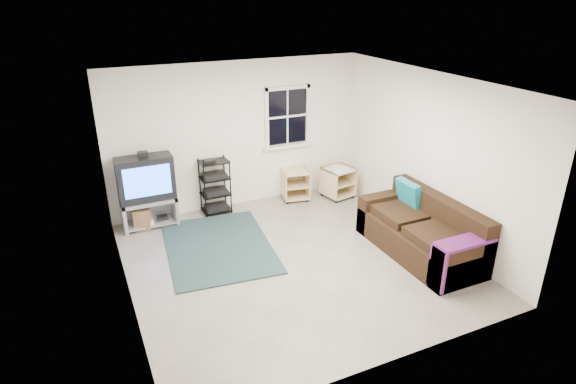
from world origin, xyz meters
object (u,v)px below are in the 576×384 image
tv_unit (146,186)px  av_rack (215,190)px  side_table_left (295,183)px  sofa (422,233)px  side_table_right (337,180)px

tv_unit → av_rack: bearing=2.2°
side_table_left → sofa: size_ratio=0.27×
tv_unit → av_rack: tv_unit is taller
tv_unit → side_table_right: size_ratio=2.16×
side_table_left → tv_unit: bearing=-179.5°
side_table_left → sofa: (0.84, -2.66, 0.03)m
tv_unit → side_table_right: bearing=-4.1°
side_table_left → side_table_right: size_ratio=0.93×
side_table_right → av_rack: bearing=172.8°
av_rack → sofa: bearing=-48.3°
side_table_left → sofa: bearing=-72.4°
av_rack → sofa: size_ratio=0.48×
tv_unit → side_table_left: tv_unit is taller
tv_unit → side_table_left: size_ratio=2.32×
sofa → side_table_right: bearing=92.0°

